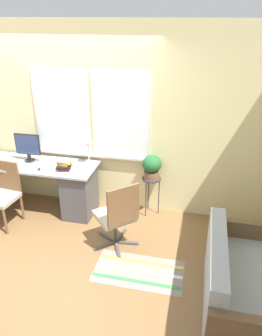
{
  "coord_description": "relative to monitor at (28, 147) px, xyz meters",
  "views": [
    {
      "loc": [
        1.84,
        -3.62,
        2.76
      ],
      "look_at": [
        0.98,
        0.16,
        0.91
      ],
      "focal_mm": 35.0,
      "sensor_mm": 36.0,
      "label": 1
    }
  ],
  "objects": [
    {
      "name": "couch_loveseat",
      "position": [
        3.0,
        -1.37,
        -0.72
      ],
      "size": [
        0.8,
        1.44,
        0.78
      ],
      "rotation": [
        0.0,
        0.0,
        1.57
      ],
      "color": "#9EA8B2",
      "rests_on": "ground_plane"
    },
    {
      "name": "monitor",
      "position": [
        0.0,
        0.0,
        0.0
      ],
      "size": [
        0.39,
        0.15,
        0.42
      ],
      "color": "black",
      "rests_on": "desk"
    },
    {
      "name": "ground_plane",
      "position": [
        0.62,
        -0.39,
        -0.98
      ],
      "size": [
        14.0,
        14.0,
        0.0
      ],
      "primitive_type": "plane",
      "color": "brown"
    },
    {
      "name": "desk_lamp",
      "position": [
        0.9,
        0.1,
        0.04
      ],
      "size": [
        0.15,
        0.15,
        0.37
      ],
      "color": "white",
      "rests_on": "desk"
    },
    {
      "name": "plant_stand",
      "position": [
        1.82,
        0.17,
        -0.45
      ],
      "size": [
        0.28,
        0.28,
        0.59
      ],
      "color": "#333338",
      "rests_on": "ground_plane"
    },
    {
      "name": "floor_rug_striped",
      "position": [
        1.89,
        -1.1,
        -0.98
      ],
      "size": [
        1.05,
        0.57,
        0.01
      ],
      "color": "gray",
      "rests_on": "ground_plane"
    },
    {
      "name": "potted_plant",
      "position": [
        1.82,
        0.17,
        -0.21
      ],
      "size": [
        0.28,
        0.28,
        0.35
      ],
      "color": "brown",
      "rests_on": "plant_stand"
    },
    {
      "name": "keyboard",
      "position": [
        -0.02,
        -0.24,
        -0.22
      ],
      "size": [
        0.44,
        0.12,
        0.02
      ],
      "color": "silver",
      "rests_on": "desk"
    },
    {
      "name": "desk",
      "position": [
        0.03,
        -0.08,
        -0.58
      ],
      "size": [
        2.0,
        0.63,
        0.76
      ],
      "color": "#9EA3A8",
      "rests_on": "ground_plane"
    },
    {
      "name": "book_stack",
      "position": [
        0.62,
        -0.17,
        -0.15
      ],
      "size": [
        0.23,
        0.18,
        0.16
      ],
      "color": "red",
      "rests_on": "desk"
    },
    {
      "name": "desk_chair_wooden",
      "position": [
        -0.17,
        -0.52,
        -0.51
      ],
      "size": [
        0.47,
        0.48,
        0.9
      ],
      "rotation": [
        0.0,
        0.0,
        -0.11
      ],
      "color": "brown",
      "rests_on": "ground_plane"
    },
    {
      "name": "office_chair_swivel",
      "position": [
        1.54,
        -0.72,
        -0.5
      ],
      "size": [
        0.63,
        0.64,
        0.95
      ],
      "rotation": [
        0.0,
        0.0,
        3.88
      ],
      "color": "#47474C",
      "rests_on": "ground_plane"
    },
    {
      "name": "mouse",
      "position": [
        0.28,
        -0.26,
        -0.21
      ],
      "size": [
        0.03,
        0.06,
        0.03
      ],
      "color": "black",
      "rests_on": "desk"
    },
    {
      "name": "wall_back_with_window",
      "position": [
        0.64,
        0.32,
        0.37
      ],
      "size": [
        9.0,
        0.12,
        2.7
      ],
      "color": "beige",
      "rests_on": "ground_plane"
    }
  ]
}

